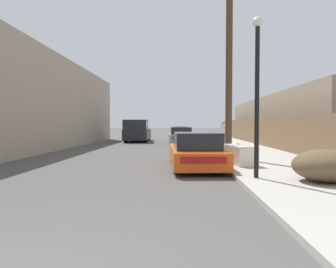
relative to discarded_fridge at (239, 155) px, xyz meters
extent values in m
cube|color=#ADA89E|center=(1.52, 14.63, -0.40)|extent=(4.20, 63.00, 0.12)
cube|color=silver|center=(0.00, 0.00, -0.01)|extent=(1.08, 1.73, 0.65)
cube|color=white|center=(0.00, 0.00, 0.33)|extent=(1.04, 1.66, 0.03)
cube|color=#333335|center=(0.07, 0.53, 0.35)|extent=(0.08, 0.20, 0.02)
cube|color=gray|center=(-0.06, 0.25, 0.34)|extent=(0.72, 0.25, 0.01)
cube|color=gray|center=(0.06, -0.23, 0.34)|extent=(0.72, 0.25, 0.01)
cube|color=#E05114|center=(-1.57, 0.06, -0.03)|extent=(1.98, 4.64, 0.56)
cube|color=black|center=(-1.55, -0.35, 0.52)|extent=(1.60, 2.27, 0.56)
cube|color=#B21414|center=(-1.44, -2.23, 0.06)|extent=(1.34, 0.11, 0.20)
cylinder|color=black|center=(-2.39, 1.43, -0.13)|extent=(0.24, 0.67, 0.66)
cylinder|color=black|center=(-0.91, 1.51, -0.13)|extent=(0.24, 0.67, 0.66)
cylinder|color=black|center=(-2.23, -1.39, -0.13)|extent=(0.24, 0.67, 0.66)
cylinder|color=black|center=(-0.75, -1.30, -0.13)|extent=(0.24, 0.67, 0.66)
cube|color=gray|center=(-2.05, 12.36, 0.01)|extent=(1.99, 4.73, 0.66)
cube|color=black|center=(-2.04, 12.18, 0.59)|extent=(1.64, 2.68, 0.52)
cube|color=#B21414|center=(-1.92, 10.03, 0.12)|extent=(1.36, 0.10, 0.23)
cylinder|color=black|center=(-2.87, 13.76, -0.15)|extent=(0.23, 0.63, 0.62)
cylinder|color=black|center=(-1.37, 13.84, -0.15)|extent=(0.23, 0.63, 0.62)
cylinder|color=black|center=(-2.72, 10.89, -0.15)|extent=(0.23, 0.63, 0.62)
cylinder|color=black|center=(-1.22, 10.97, -0.15)|extent=(0.23, 0.63, 0.62)
cube|color=silver|center=(-2.00, 21.99, 0.00)|extent=(1.99, 4.74, 0.64)
cube|color=black|center=(-1.99, 21.80, 0.57)|extent=(1.67, 2.67, 0.50)
cube|color=#B21414|center=(-1.93, 19.63, 0.11)|extent=(1.45, 0.07, 0.22)
cylinder|color=black|center=(-2.85, 23.42, -0.15)|extent=(0.22, 0.62, 0.62)
cylinder|color=black|center=(-1.23, 23.46, -0.15)|extent=(0.22, 0.62, 0.62)
cylinder|color=black|center=(-2.77, 20.51, -0.15)|extent=(0.22, 0.62, 0.62)
cylinder|color=black|center=(-1.15, 20.55, -0.15)|extent=(0.22, 0.62, 0.62)
cube|color=#232328|center=(-5.85, 15.99, 0.19)|extent=(2.15, 5.42, 0.89)
cube|color=#232328|center=(-5.81, 14.51, 1.05)|extent=(1.95, 2.46, 0.81)
cube|color=black|center=(-5.81, 14.51, 1.07)|extent=(1.99, 2.42, 0.45)
cylinder|color=black|center=(-4.96, 14.34, -0.04)|extent=(0.28, 0.84, 0.83)
cylinder|color=black|center=(-6.65, 14.30, -0.04)|extent=(0.28, 0.84, 0.83)
cylinder|color=black|center=(-5.05, 17.67, -0.04)|extent=(0.28, 0.84, 0.83)
cylinder|color=black|center=(-6.74, 17.63, -0.04)|extent=(0.28, 0.84, 0.83)
cylinder|color=#4C3826|center=(-0.04, 2.05, 3.68)|extent=(0.28, 0.28, 8.03)
cylinder|color=black|center=(-0.09, -2.75, 1.66)|extent=(0.12, 0.12, 4.00)
sphere|color=white|center=(-0.09, -2.75, 3.79)|extent=(0.26, 0.26, 0.26)
ellipsoid|color=brown|center=(1.52, -3.24, 0.06)|extent=(1.66, 1.51, 0.81)
cube|color=brown|center=(3.47, 9.99, 0.57)|extent=(0.08, 37.35, 1.83)
cube|color=gray|center=(7.72, 14.54, 1.43)|extent=(6.00, 23.16, 3.79)
cylinder|color=#282D42|center=(0.81, 9.45, 0.06)|extent=(0.28, 0.28, 0.81)
cylinder|color=beige|center=(0.81, 9.45, 0.79)|extent=(0.34, 0.34, 0.64)
sphere|color=#DBB293|center=(0.81, 9.45, 1.23)|extent=(0.24, 0.24, 0.24)
camera|label=1|loc=(-2.16, -10.79, 1.10)|focal=32.00mm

